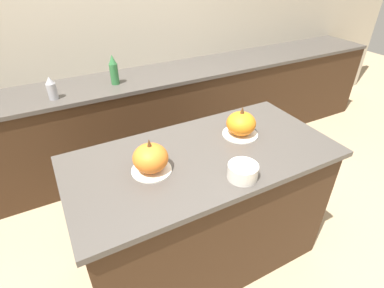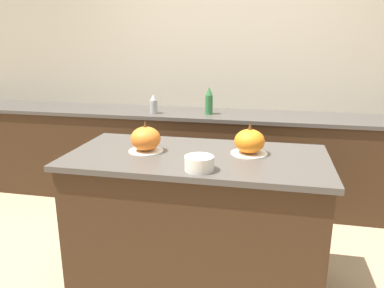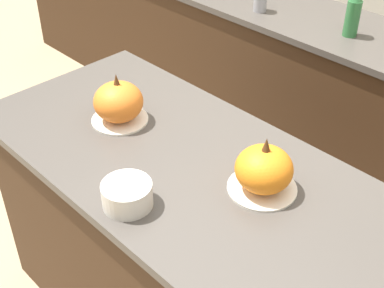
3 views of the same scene
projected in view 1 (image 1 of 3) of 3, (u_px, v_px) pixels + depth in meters
name	position (u px, v px, depth m)	size (l,w,h in m)	color
ground_plane	(201.00, 254.00, 2.28)	(12.00, 12.00, 0.00)	tan
wall_back	(115.00, 36.00, 2.87)	(8.00, 0.06, 2.50)	#B2A893
kitchen_island	(203.00, 210.00, 2.02)	(1.61, 0.80, 0.94)	#382314
back_counter	(135.00, 122.00, 3.06)	(6.00, 0.60, 0.93)	#382314
pumpkin_cake_left	(151.00, 159.00, 1.59)	(0.22, 0.22, 0.20)	silver
pumpkin_cake_right	(241.00, 124.00, 1.91)	(0.23, 0.23, 0.20)	silver
bottle_tall	(114.00, 70.00, 2.63)	(0.07, 0.07, 0.26)	#2D6B38
bottle_short	(52.00, 88.00, 2.38)	(0.08, 0.08, 0.19)	#99999E
mixing_bowl	(243.00, 171.00, 1.57)	(0.16, 0.16, 0.08)	beige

